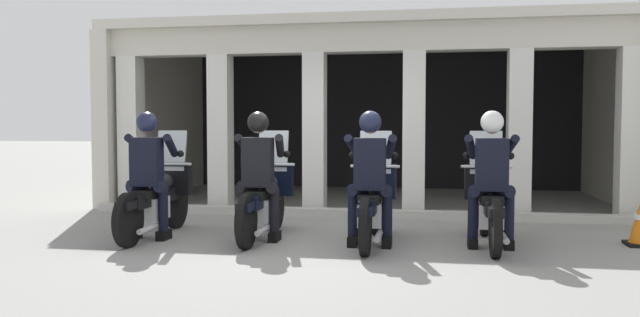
{
  "coord_description": "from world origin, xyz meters",
  "views": [
    {
      "loc": [
        1.37,
        -7.69,
        1.42
      ],
      "look_at": [
        0.0,
        0.14,
        1.0
      ],
      "focal_mm": 35.36,
      "sensor_mm": 36.0,
      "label": 1
    }
  ],
  "objects_px": {
    "motorcycle_center_right": "(372,201)",
    "police_officer_center_right": "(370,167)",
    "police_officer_far_right": "(491,167)",
    "police_officer_far_left": "(148,164)",
    "motorcycle_far_right": "(489,202)",
    "motorcycle_far_left": "(158,197)",
    "police_officer_center_left": "(259,165)",
    "motorcycle_center_left": "(265,198)"
  },
  "relations": [
    {
      "from": "police_officer_far_right",
      "to": "motorcycle_far_left",
      "type": "bearing_deg",
      "value": 179.34
    },
    {
      "from": "motorcycle_far_left",
      "to": "motorcycle_far_right",
      "type": "bearing_deg",
      "value": -6.71
    },
    {
      "from": "motorcycle_far_left",
      "to": "motorcycle_far_right",
      "type": "distance_m",
      "value": 4.14
    },
    {
      "from": "police_officer_far_left",
      "to": "police_officer_center_right",
      "type": "distance_m",
      "value": 2.76
    },
    {
      "from": "police_officer_center_right",
      "to": "motorcycle_far_right",
      "type": "relative_size",
      "value": 0.78
    },
    {
      "from": "motorcycle_far_right",
      "to": "police_officer_far_right",
      "type": "xyz_separation_m",
      "value": [
        -0.0,
        -0.28,
        0.44
      ]
    },
    {
      "from": "motorcycle_far_left",
      "to": "motorcycle_center_right",
      "type": "bearing_deg",
      "value": -8.66
    },
    {
      "from": "motorcycle_center_right",
      "to": "police_officer_center_right",
      "type": "height_order",
      "value": "police_officer_center_right"
    },
    {
      "from": "police_officer_far_right",
      "to": "motorcycle_center_right",
      "type": "bearing_deg",
      "value": 175.39
    },
    {
      "from": "motorcycle_far_left",
      "to": "police_officer_far_left",
      "type": "bearing_deg",
      "value": -98.85
    },
    {
      "from": "police_officer_far_left",
      "to": "motorcycle_center_right",
      "type": "height_order",
      "value": "police_officer_far_left"
    },
    {
      "from": "motorcycle_center_left",
      "to": "police_officer_far_left",
      "type": "bearing_deg",
      "value": -168.99
    },
    {
      "from": "motorcycle_far_left",
      "to": "police_officer_center_right",
      "type": "relative_size",
      "value": 1.29
    },
    {
      "from": "motorcycle_far_left",
      "to": "police_officer_center_right",
      "type": "bearing_deg",
      "value": -14.53
    },
    {
      "from": "motorcycle_center_right",
      "to": "police_officer_center_right",
      "type": "distance_m",
      "value": 0.52
    },
    {
      "from": "police_officer_far_right",
      "to": "motorcycle_center_left",
      "type": "bearing_deg",
      "value": 175.52
    },
    {
      "from": "motorcycle_center_left",
      "to": "motorcycle_center_right",
      "type": "distance_m",
      "value": 1.39
    },
    {
      "from": "police_officer_center_left",
      "to": "police_officer_center_right",
      "type": "distance_m",
      "value": 1.39
    },
    {
      "from": "police_officer_center_right",
      "to": "motorcycle_far_right",
      "type": "bearing_deg",
      "value": 16.0
    },
    {
      "from": "motorcycle_center_right",
      "to": "police_officer_center_right",
      "type": "relative_size",
      "value": 1.29
    },
    {
      "from": "motorcycle_far_right",
      "to": "police_officer_far_right",
      "type": "bearing_deg",
      "value": -88.87
    },
    {
      "from": "police_officer_center_left",
      "to": "motorcycle_center_right",
      "type": "height_order",
      "value": "police_officer_center_left"
    },
    {
      "from": "motorcycle_far_left",
      "to": "police_officer_center_left",
      "type": "relative_size",
      "value": 1.29
    },
    {
      "from": "police_officer_far_left",
      "to": "police_officer_center_right",
      "type": "relative_size",
      "value": 1.0
    },
    {
      "from": "motorcycle_center_left",
      "to": "motorcycle_center_right",
      "type": "xyz_separation_m",
      "value": [
        1.38,
        -0.14,
        0.0
      ]
    },
    {
      "from": "motorcycle_far_left",
      "to": "motorcycle_center_right",
      "type": "relative_size",
      "value": 1.0
    },
    {
      "from": "police_officer_far_left",
      "to": "police_officer_center_left",
      "type": "relative_size",
      "value": 1.0
    },
    {
      "from": "police_officer_center_left",
      "to": "motorcycle_far_right",
      "type": "bearing_deg",
      "value": 0.0
    },
    {
      "from": "motorcycle_center_right",
      "to": "motorcycle_center_left",
      "type": "bearing_deg",
      "value": 173.25
    },
    {
      "from": "motorcycle_center_right",
      "to": "police_officer_far_right",
      "type": "relative_size",
      "value": 1.29
    },
    {
      "from": "police_officer_far_left",
      "to": "motorcycle_far_right",
      "type": "relative_size",
      "value": 0.78
    },
    {
      "from": "motorcycle_far_left",
      "to": "police_officer_far_right",
      "type": "height_order",
      "value": "police_officer_far_right"
    },
    {
      "from": "motorcycle_far_left",
      "to": "police_officer_far_right",
      "type": "bearing_deg",
      "value": -10.64
    },
    {
      "from": "police_officer_center_left",
      "to": "police_officer_center_right",
      "type": "xyz_separation_m",
      "value": [
        1.38,
        -0.14,
        0.0
      ]
    },
    {
      "from": "motorcycle_far_right",
      "to": "police_officer_far_right",
      "type": "distance_m",
      "value": 0.52
    },
    {
      "from": "motorcycle_center_left",
      "to": "police_officer_center_right",
      "type": "distance_m",
      "value": 1.51
    },
    {
      "from": "police_officer_far_right",
      "to": "police_officer_far_left",
      "type": "bearing_deg",
      "value": -176.73
    },
    {
      "from": "police_officer_center_left",
      "to": "police_officer_far_right",
      "type": "xyz_separation_m",
      "value": [
        2.76,
        0.0,
        0.0
      ]
    },
    {
      "from": "motorcycle_far_right",
      "to": "police_officer_far_right",
      "type": "height_order",
      "value": "police_officer_far_right"
    },
    {
      "from": "police_officer_far_left",
      "to": "police_officer_center_right",
      "type": "bearing_deg",
      "value": -8.66
    },
    {
      "from": "motorcycle_center_left",
      "to": "motorcycle_center_right",
      "type": "relative_size",
      "value": 1.0
    },
    {
      "from": "motorcycle_far_right",
      "to": "police_officer_center_left",
      "type": "bearing_deg",
      "value": -172.73
    }
  ]
}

